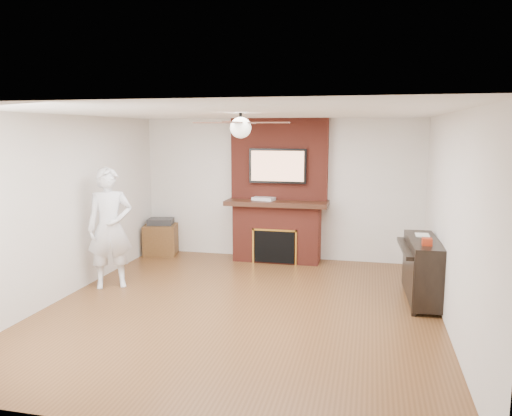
% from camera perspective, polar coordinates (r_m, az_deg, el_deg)
% --- Properties ---
extents(room_shell, '(5.36, 5.86, 2.86)m').
position_cam_1_polar(room_shell, '(6.28, -1.72, -0.64)').
color(room_shell, '#543218').
rests_on(room_shell, ground).
extents(fireplace, '(1.78, 0.64, 2.50)m').
position_cam_1_polar(fireplace, '(8.78, 2.52, 0.38)').
color(fireplace, maroon).
rests_on(fireplace, ground).
extents(tv, '(1.00, 0.08, 0.60)m').
position_cam_1_polar(tv, '(8.66, 2.49, 4.83)').
color(tv, black).
rests_on(tv, fireplace).
extents(ceiling_fan, '(1.21, 1.21, 0.31)m').
position_cam_1_polar(ceiling_fan, '(6.20, -1.77, 9.27)').
color(ceiling_fan, black).
rests_on(ceiling_fan, room_shell).
extents(person, '(0.78, 0.70, 1.76)m').
position_cam_1_polar(person, '(7.57, -16.35, -2.20)').
color(person, silver).
rests_on(person, ground).
extents(side_table, '(0.70, 0.70, 0.67)m').
position_cam_1_polar(side_table, '(9.49, -10.79, -3.34)').
color(side_table, '#553418').
rests_on(side_table, ground).
extents(piano, '(0.54, 1.32, 0.94)m').
position_cam_1_polar(piano, '(7.10, 18.44, -6.54)').
color(piano, black).
rests_on(piano, ground).
extents(cable_box, '(0.41, 0.29, 0.05)m').
position_cam_1_polar(cable_box, '(8.72, 0.88, 1.07)').
color(cable_box, silver).
rests_on(cable_box, fireplace).
extents(candle_orange, '(0.08, 0.08, 0.11)m').
position_cam_1_polar(candle_orange, '(8.84, 0.82, -5.77)').
color(candle_orange, orange).
rests_on(candle_orange, ground).
extents(candle_green, '(0.07, 0.07, 0.10)m').
position_cam_1_polar(candle_green, '(8.73, 2.13, -5.99)').
color(candle_green, '#337F32').
rests_on(candle_green, ground).
extents(candle_cream, '(0.08, 0.08, 0.11)m').
position_cam_1_polar(candle_cream, '(8.78, 2.38, -5.88)').
color(candle_cream, '#F5EBC3').
rests_on(candle_cream, ground).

